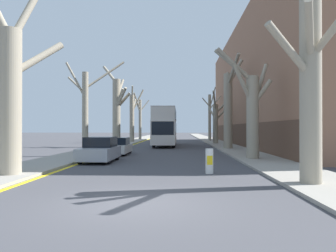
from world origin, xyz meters
name	(u,v)px	position (x,y,z in m)	size (l,w,h in m)	color
ground_plane	(136,204)	(0.00, 0.00, 0.00)	(300.00, 300.00, 0.00)	#424247
sidewalk_left	(138,139)	(-6.27, 50.00, 0.06)	(3.08, 120.00, 0.12)	gray
sidewalk_right	(208,139)	(6.27, 50.00, 0.06)	(3.08, 120.00, 0.12)	gray
building_facade_right	(278,86)	(12.80, 30.30, 7.03)	(10.08, 43.54, 14.09)	#93664C
kerb_line_stripe	(148,140)	(-4.55, 50.00, 0.00)	(0.24, 120.00, 0.01)	yellow
street_tree_left_0	(12,93)	(-5.78, 4.64, 3.48)	(2.67, 2.50, 8.26)	gray
street_tree_left_1	(86,109)	(-5.72, 15.04, 3.45)	(4.35, 1.85, 7.16)	gray
street_tree_left_2	(117,109)	(-5.66, 26.56, 4.12)	(3.53, 3.57, 9.13)	gray
street_tree_left_3	(132,116)	(-5.63, 37.95, 3.78)	(2.00, 3.34, 7.98)	gray
street_tree_left_4	(140,117)	(-5.86, 48.78, 3.97)	(2.65, 3.21, 8.16)	gray
street_tree_right_0	(311,85)	(5.66, 2.67, 3.49)	(3.01, 2.82, 6.50)	gray
street_tree_right_1	(251,108)	(5.69, 12.30, 3.32)	(3.69, 2.30, 7.41)	gray
street_tree_right_2	(229,107)	(5.78, 22.41, 4.06)	(1.84, 4.80, 8.57)	gray
street_tree_right_3	(216,121)	(5.81, 33.14, 3.01)	(3.03, 4.17, 6.57)	gray
street_tree_right_4	(210,116)	(5.92, 43.07, 4.02)	(2.86, 2.41, 8.39)	gray
double_decker_bus	(165,125)	(-0.49, 28.79, 2.40)	(2.45, 11.52, 4.24)	silver
parked_car_0	(100,150)	(-3.64, 10.89, 0.70)	(1.85, 4.18, 1.48)	#9EA3AD
parked_car_1	(117,146)	(-3.64, 16.15, 0.62)	(1.88, 3.98, 1.30)	silver
traffic_bollard	(209,161)	(2.48, 5.89, 0.55)	(0.35, 0.36, 1.10)	white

